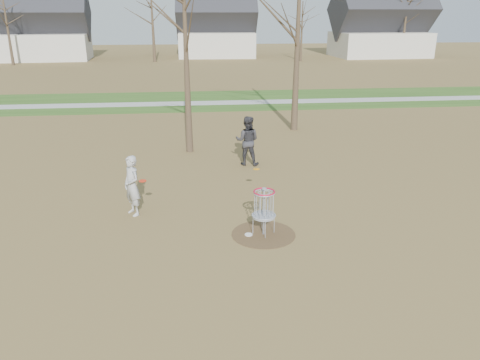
# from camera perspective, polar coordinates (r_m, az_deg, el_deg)

# --- Properties ---
(ground) EXTENTS (160.00, 160.00, 0.00)m
(ground) POSITION_cam_1_polar(r_m,az_deg,el_deg) (13.21, 2.87, -6.62)
(ground) COLOR brown
(ground) RESTS_ON ground
(green_band) EXTENTS (160.00, 8.00, 0.01)m
(green_band) POSITION_cam_1_polar(r_m,az_deg,el_deg) (33.25, -2.79, 9.69)
(green_band) COLOR #2D5119
(green_band) RESTS_ON ground
(footpath) EXTENTS (160.00, 1.50, 0.01)m
(footpath) POSITION_cam_1_polar(r_m,az_deg,el_deg) (32.26, -2.68, 9.39)
(footpath) COLOR #9E9E99
(footpath) RESTS_ON green_band
(dirt_circle) EXTENTS (1.80, 1.80, 0.01)m
(dirt_circle) POSITION_cam_1_polar(r_m,az_deg,el_deg) (13.21, 2.87, -6.60)
(dirt_circle) COLOR #47331E
(dirt_circle) RESTS_ON ground
(player_standing) EXTENTS (0.75, 0.81, 1.86)m
(player_standing) POSITION_cam_1_polar(r_m,az_deg,el_deg) (14.47, -13.03, -0.69)
(player_standing) COLOR #AFAFAF
(player_standing) RESTS_ON ground
(player_throwing) EXTENTS (1.14, 0.99, 2.00)m
(player_throwing) POSITION_cam_1_polar(r_m,az_deg,el_deg) (18.80, 0.90, 4.81)
(player_throwing) COLOR #313135
(player_throwing) RESTS_ON ground
(disc_grounded) EXTENTS (0.22, 0.22, 0.02)m
(disc_grounded) POSITION_cam_1_polar(r_m,az_deg,el_deg) (13.14, 1.05, -6.67)
(disc_grounded) COLOR white
(disc_grounded) RESTS_ON dirt_circle
(discs_in_play) EXTENTS (3.80, 1.53, 0.23)m
(discs_in_play) POSITION_cam_1_polar(r_m,az_deg,el_deg) (14.69, -4.24, 0.70)
(discs_in_play) COLOR orange
(discs_in_play) RESTS_ON ground
(disc_golf_basket) EXTENTS (0.64, 0.64, 1.35)m
(disc_golf_basket) POSITION_cam_1_polar(r_m,az_deg,el_deg) (12.83, 2.94, -2.97)
(disc_golf_basket) COLOR #9EA3AD
(disc_golf_basket) RESTS_ON ground
(bare_trees) EXTENTS (52.62, 44.98, 9.00)m
(bare_trees) POSITION_cam_1_polar(r_m,az_deg,el_deg) (47.60, -1.80, 19.25)
(bare_trees) COLOR #382B1E
(bare_trees) RESTS_ON ground
(houses_row) EXTENTS (56.51, 10.01, 7.26)m
(houses_row) POSITION_cam_1_polar(r_m,az_deg,el_deg) (64.57, -0.64, 17.82)
(houses_row) COLOR silver
(houses_row) RESTS_ON ground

